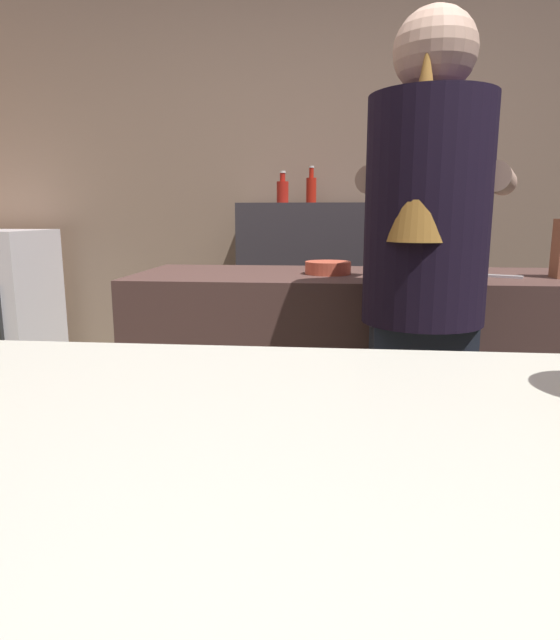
# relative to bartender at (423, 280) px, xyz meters

# --- Properties ---
(wall_back) EXTENTS (5.20, 0.10, 2.70)m
(wall_back) POSITION_rel_bartender_xyz_m (-0.28, 1.93, 0.38)
(wall_back) COLOR #967961
(wall_back) RESTS_ON ground
(prep_counter) EXTENTS (2.10, 0.60, 0.94)m
(prep_counter) POSITION_rel_bartender_xyz_m (0.07, 0.46, -0.50)
(prep_counter) COLOR #523630
(prep_counter) RESTS_ON ground
(back_shelf) EXTENTS (0.80, 0.36, 1.22)m
(back_shelf) POSITION_rel_bartender_xyz_m (-0.40, 1.65, -0.36)
(back_shelf) COLOR #363236
(back_shelf) RESTS_ON ground
(bartender) EXTENTS (0.50, 0.56, 1.68)m
(bartender) POSITION_rel_bartender_xyz_m (0.00, 0.00, 0.00)
(bartender) COLOR #232936
(bartender) RESTS_ON ground
(mixing_bowl) EXTENTS (0.17, 0.17, 0.05)m
(mixing_bowl) POSITION_rel_bartender_xyz_m (-0.27, 0.43, -0.01)
(mixing_bowl) COLOR #D0553B
(mixing_bowl) RESTS_ON prep_counter
(chefs_knife) EXTENTS (0.23, 0.12, 0.01)m
(chefs_knife) POSITION_rel_bartender_xyz_m (0.28, 0.41, -0.03)
(chefs_knife) COLOR silver
(chefs_knife) RESTS_ON prep_counter
(bottle_olive_oil) EXTENTS (0.07, 0.07, 0.18)m
(bottle_olive_oil) POSITION_rel_bartender_xyz_m (-0.55, 1.56, 0.31)
(bottle_olive_oil) COLOR red
(bottle_olive_oil) RESTS_ON back_shelf
(bottle_soy) EXTENTS (0.06, 0.06, 0.21)m
(bottle_soy) POSITION_rel_bartender_xyz_m (-0.39, 1.73, 0.33)
(bottle_soy) COLOR red
(bottle_soy) RESTS_ON back_shelf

